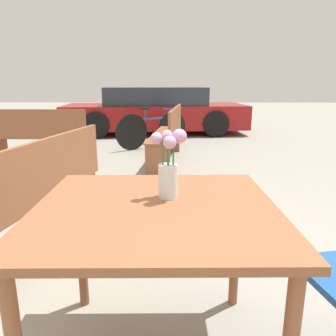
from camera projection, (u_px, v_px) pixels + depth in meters
table_front at (156, 228)px, 1.32m from camera, size 0.97×0.92×0.74m
flower_vase at (169, 170)px, 1.36m from camera, size 0.15×0.12×0.29m
bench_near at (39, 194)px, 2.27m from camera, size 0.64×1.58×0.85m
bench_middle at (40, 137)px, 4.75m from camera, size 1.41×0.37×0.85m
bench_far at (170, 132)px, 5.02m from camera, size 0.53×1.81×0.85m
bicycle at (153, 129)px, 6.28m from camera, size 1.28×1.07×0.77m
parked_car at (155, 111)px, 8.08m from camera, size 4.48×2.05×1.11m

